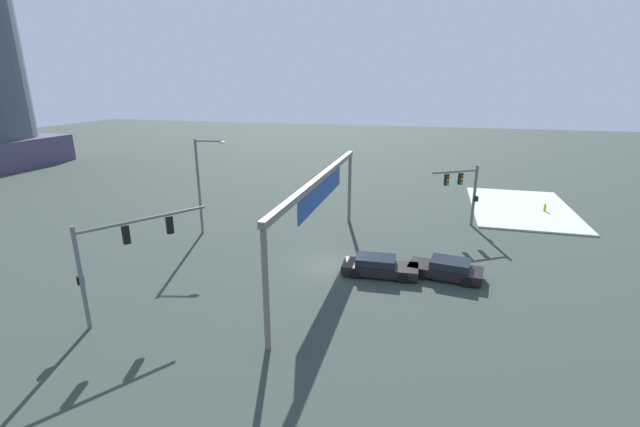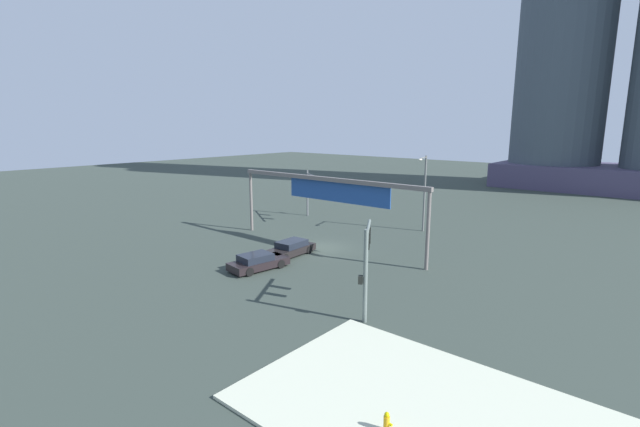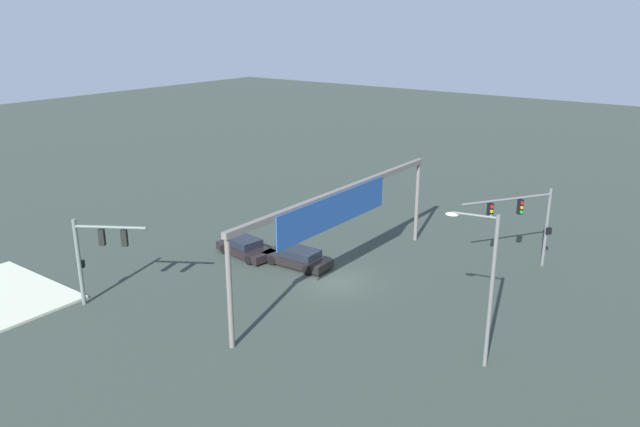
# 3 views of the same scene
# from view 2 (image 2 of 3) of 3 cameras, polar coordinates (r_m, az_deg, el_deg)

# --- Properties ---
(ground_plane) EXTENTS (194.78, 194.78, 0.00)m
(ground_plane) POSITION_cam_2_polar(r_m,az_deg,el_deg) (38.75, 0.09, -4.47)
(ground_plane) COLOR #313B35
(sidewalk_corner) EXTENTS (14.27, 9.07, 0.15)m
(sidewalk_corner) POSITION_cam_2_polar(r_m,az_deg,el_deg) (18.41, 14.36, -23.81)
(sidewalk_corner) COLOR beige
(sidewalk_corner) RESTS_ON ground
(traffic_signal_near_corner) EXTENTS (5.74, 4.06, 5.34)m
(traffic_signal_near_corner) POSITION_cam_2_polar(r_m,az_deg,el_deg) (50.13, -1.03, 3.57)
(traffic_signal_near_corner) COLOR slate
(traffic_signal_near_corner) RESTS_ON ground
(traffic_signal_opposite_side) EXTENTS (2.35, 3.87, 5.19)m
(traffic_signal_opposite_side) POSITION_cam_2_polar(r_m,az_deg,el_deg) (24.79, 5.96, -5.37)
(traffic_signal_opposite_side) COLOR slate
(traffic_signal_opposite_side) RESTS_ON ground
(streetlamp_curved_arm) EXTENTS (0.74, 2.43, 7.57)m
(streetlamp_curved_arm) POSITION_cam_2_polar(r_m,az_deg,el_deg) (45.05, 13.18, 3.21)
(streetlamp_curved_arm) COLOR #5F6261
(streetlamp_curved_arm) RESTS_ON ground
(overhead_sign_gantry) EXTENTS (19.78, 0.43, 6.17)m
(overhead_sign_gantry) POSITION_cam_2_polar(r_m,az_deg,el_deg) (38.00, 1.18, 3.11)
(overhead_sign_gantry) COLOR #68625E
(overhead_sign_gantry) RESTS_ON ground
(sedan_car_approaching) EXTENTS (2.51, 4.67, 1.21)m
(sedan_car_approaching) POSITION_cam_2_polar(r_m,az_deg,el_deg) (33.43, -7.97, -6.16)
(sedan_car_approaching) COLOR black
(sedan_car_approaching) RESTS_ON ground
(sedan_car_waiting_far) EXTENTS (2.06, 4.77, 1.21)m
(sedan_car_waiting_far) POSITION_cam_2_polar(r_m,az_deg,el_deg) (36.62, -3.86, -4.51)
(sedan_car_waiting_far) COLOR black
(sedan_car_waiting_far) RESTS_ON ground
(fire_hydrant_on_curb) EXTENTS (0.33, 0.22, 0.71)m
(fire_hydrant_on_curb) POSITION_cam_2_polar(r_m,az_deg,el_deg) (17.12, 8.55, -24.89)
(fire_hydrant_on_curb) COLOR gold
(fire_hydrant_on_curb) RESTS_ON sidewalk_corner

